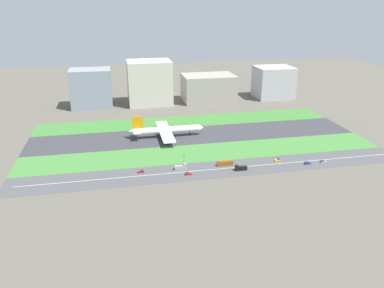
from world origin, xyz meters
TOP-DOWN VIEW (x-y plane):
  - ground_plane at (0.00, 0.00)m, footprint 800.00×800.00m
  - runway at (0.00, 0.00)m, footprint 280.00×46.00m
  - grass_median_north at (0.00, 41.00)m, footprint 280.00×36.00m
  - grass_median_south at (0.00, -41.00)m, footprint 280.00×36.00m
  - highway at (0.00, -73.00)m, footprint 280.00×28.00m
  - highway_centerline at (0.00, -73.00)m, footprint 266.00×0.50m
  - airliner at (-25.05, 0.00)m, footprint 65.00×56.00m
  - bus_0 at (8.23, -68.00)m, footprint 11.60×2.50m
  - car_1 at (66.85, -78.00)m, footprint 4.40×1.80m
  - car_3 at (48.60, -68.00)m, footprint 4.40×1.80m
  - car_4 at (-51.41, -68.00)m, footprint 4.40×1.80m
  - car_2 at (79.21, -78.00)m, footprint 4.40×1.80m
  - car_0 at (-20.65, -78.00)m, footprint 4.40×1.80m
  - truck_1 at (16.55, -78.00)m, footprint 8.40×2.50m
  - truck_0 at (-23.82, -68.00)m, footprint 8.40×2.50m
  - traffic_light at (-20.10, -60.01)m, footprint 0.36×0.50m
  - terminal_building at (-90.00, 114.00)m, footprint 43.48×30.66m
  - hangar_building at (-26.51, 114.00)m, footprint 47.73×37.58m
  - office_tower at (41.26, 114.00)m, footprint 58.82×39.98m
  - cargo_warehouse at (121.15, 114.00)m, footprint 42.82×36.27m
  - fuel_tank_west at (-29.94, 159.00)m, footprint 21.81×21.81m
  - fuel_tank_centre at (-2.09, 159.00)m, footprint 17.57×17.57m

SIDE VIEW (x-z plane):
  - ground_plane at x=0.00m, z-range 0.00..0.00m
  - runway at x=0.00m, z-range 0.00..0.10m
  - grass_median_north at x=0.00m, z-range 0.00..0.10m
  - grass_median_south at x=0.00m, z-range 0.00..0.10m
  - highway at x=0.00m, z-range 0.00..0.10m
  - highway_centerline at x=0.00m, z-range 0.10..0.11m
  - car_1 at x=66.85m, z-range -0.08..1.92m
  - car_3 at x=48.60m, z-range -0.08..1.92m
  - car_4 at x=-51.41m, z-range -0.08..1.92m
  - car_2 at x=79.21m, z-range -0.08..1.92m
  - car_0 at x=-20.65m, z-range -0.08..1.92m
  - truck_1 at x=16.55m, z-range -0.33..3.67m
  - truck_0 at x=-23.82m, z-range -0.33..3.67m
  - bus_0 at x=8.23m, z-range 0.07..3.57m
  - traffic_light at x=-20.10m, z-range 0.69..7.89m
  - airliner at x=-25.05m, z-range -3.62..16.08m
  - fuel_tank_west at x=-29.94m, z-range 0.00..13.04m
  - fuel_tank_centre at x=-2.09m, z-range 0.00..15.13m
  - office_tower at x=41.26m, z-range 0.00..30.19m
  - cargo_warehouse at x=121.15m, z-range 0.00..36.66m
  - terminal_building at x=-90.00m, z-range 0.00..41.31m
  - hangar_building at x=-26.51m, z-range 0.00..48.26m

